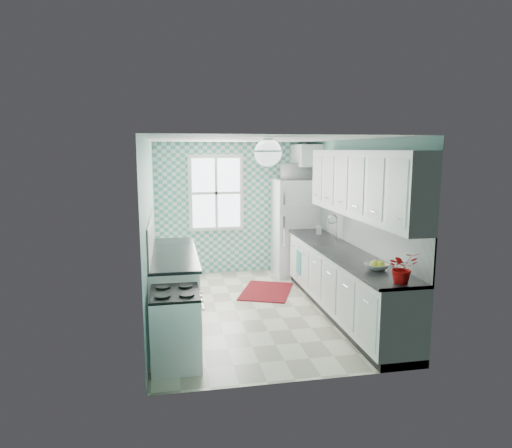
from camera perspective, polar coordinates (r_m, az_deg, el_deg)
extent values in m
cube|color=beige|center=(6.94, -0.02, -10.67)|extent=(3.00, 4.40, 0.02)
cube|color=white|center=(6.53, -0.02, 10.62)|extent=(3.00, 4.40, 0.02)
cube|color=#6EAA9E|center=(8.78, -2.74, 2.02)|extent=(3.00, 0.02, 2.50)
cube|color=#6EAA9E|center=(4.51, 5.30, -4.97)|extent=(3.00, 0.02, 2.50)
cube|color=#6EAA9E|center=(6.51, -13.19, -0.77)|extent=(0.02, 4.40, 2.50)
cube|color=#6EAA9E|center=(7.06, 12.11, 0.04)|extent=(0.02, 4.40, 2.50)
cube|color=#4DA795|center=(8.75, -2.72, 2.00)|extent=(3.00, 0.01, 2.50)
cube|color=white|center=(8.66, -5.01, 3.89)|extent=(1.04, 0.05, 1.44)
cube|color=white|center=(8.64, -5.00, 3.88)|extent=(0.90, 0.02, 1.30)
cube|color=white|center=(6.70, 13.25, -0.97)|extent=(0.02, 3.60, 0.51)
cube|color=white|center=(6.44, -13.00, -1.36)|extent=(0.02, 2.15, 0.51)
cube|color=white|center=(6.37, 12.96, 4.92)|extent=(0.33, 3.20, 0.90)
cube|color=white|center=(8.62, 6.26, 8.51)|extent=(0.40, 0.74, 0.40)
cylinder|color=silver|center=(5.74, 1.51, 10.50)|extent=(0.14, 0.14, 0.04)
cylinder|color=silver|center=(5.74, 1.51, 9.80)|extent=(0.02, 0.02, 0.12)
sphere|color=white|center=(5.74, 1.51, 8.90)|extent=(0.34, 0.34, 0.34)
cube|color=white|center=(6.76, 10.77, -7.29)|extent=(0.60, 3.60, 0.90)
cube|color=black|center=(6.63, 10.77, -3.41)|extent=(0.63, 3.60, 0.04)
cube|color=white|center=(6.61, -10.25, -7.64)|extent=(0.60, 2.15, 0.90)
cube|color=black|center=(6.49, -10.23, -3.66)|extent=(0.63, 2.15, 0.04)
cube|color=silver|center=(8.68, 4.91, -0.39)|extent=(0.79, 0.75, 1.81)
cube|color=silver|center=(8.26, 5.66, 2.03)|extent=(0.77, 0.01, 0.02)
cube|color=silver|center=(8.14, 3.53, 3.49)|extent=(0.03, 0.03, 0.30)
cube|color=silver|center=(8.22, 3.48, -0.91)|extent=(0.03, 0.03, 0.54)
cube|color=white|center=(5.23, -10.01, -12.69)|extent=(0.53, 0.68, 0.80)
cube|color=black|center=(5.09, -10.14, -8.52)|extent=(0.53, 0.68, 0.03)
cube|color=black|center=(5.22, -6.98, -12.07)|extent=(0.01, 0.45, 0.27)
cube|color=silver|center=(7.37, 8.59, -2.07)|extent=(0.54, 0.45, 0.12)
cylinder|color=silver|center=(7.40, 10.04, -0.49)|extent=(0.02, 0.02, 0.30)
torus|color=silver|center=(7.35, 9.53, 0.95)|extent=(0.16, 0.02, 0.16)
cube|color=maroon|center=(7.74, 1.30, -8.40)|extent=(1.12, 1.30, 0.02)
cube|color=#69AF9B|center=(7.73, 5.39, -4.83)|extent=(0.05, 0.26, 0.39)
imported|color=white|center=(5.68, 14.89, -5.15)|extent=(0.31, 0.31, 0.07)
imported|color=maroon|center=(5.13, 17.83, -5.19)|extent=(0.33, 0.29, 0.35)
imported|color=#91A3AC|center=(7.78, 7.88, -0.58)|extent=(0.11, 0.11, 0.20)
imported|color=white|center=(8.57, 5.01, 6.58)|extent=(0.55, 0.39, 0.30)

